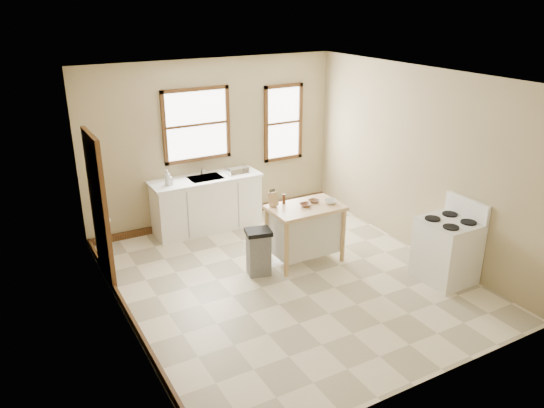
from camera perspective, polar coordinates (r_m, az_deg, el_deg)
The scene contains 23 objects.
floor at distance 7.53m, azimuth 1.82°, elevation -8.14°, with size 5.00×5.00×0.00m, color beige.
ceiling at distance 6.61m, azimuth 2.11°, elevation 13.45°, with size 5.00×5.00×0.00m, color white.
wall_back at distance 9.08m, azimuth -6.27°, elevation 6.54°, with size 4.50×0.04×2.80m, color tan.
wall_left at distance 6.16m, azimuth -16.26°, elevation -1.56°, with size 0.04×5.00×2.80m, color tan.
wall_right at distance 8.29m, azimuth 15.44°, elevation 4.42°, with size 0.04×5.00×2.80m, color tan.
window_main at distance 8.87m, azimuth -8.11°, elevation 8.43°, with size 1.17×0.06×1.22m, color #422512, non-canonical shape.
window_side at distance 9.61m, azimuth 1.21°, elevation 8.72°, with size 0.77×0.06×1.37m, color #422512, non-canonical shape.
door_left at distance 7.49m, azimuth -18.10°, elevation -0.54°, with size 0.06×0.90×2.10m, color #422512.
baseboard_back at distance 9.49m, azimuth -5.88°, elevation -1.34°, with size 4.50×0.04×0.12m, color #422512.
baseboard_left at distance 6.79m, azimuth -14.82°, elevation -11.98°, with size 0.04×5.00×0.12m, color #422512.
sink_counter at distance 9.00m, azimuth -7.03°, elevation 0.07°, with size 1.86×0.62×0.92m, color white, non-canonical shape.
faucet at distance 8.97m, azimuth -7.64°, elevation 3.83°, with size 0.03×0.03×0.22m, color silver.
soap_bottle_a at distance 8.53m, azimuth -11.18°, elevation 2.81°, with size 0.10×0.10×0.26m, color #B2B2B2.
soap_bottle_b at distance 8.57m, azimuth -10.98°, elevation 2.66°, with size 0.08×0.09×0.19m, color #B2B2B2.
dish_rack at distance 9.01m, azimuth -3.81°, elevation 3.62°, with size 0.36×0.27×0.09m, color silver, non-canonical shape.
kitchen_island at distance 7.88m, azimuth 3.56°, elevation -3.20°, with size 1.07×0.68×0.88m, color tan, non-canonical shape.
knife_block at distance 7.65m, azimuth 0.12°, elevation 0.46°, with size 0.10×0.10×0.20m, color tan, non-canonical shape.
pepper_grinder at distance 7.76m, azimuth 1.29°, elevation 0.55°, with size 0.04×0.04×0.15m, color #412411.
bowl_a at distance 7.70m, azimuth 3.63°, elevation -0.10°, with size 0.17×0.17×0.04m, color brown.
bowl_b at distance 7.86m, azimuth 4.52°, elevation 0.32°, with size 0.16×0.16×0.04m, color brown.
bowl_c at distance 7.82m, azimuth 6.33°, elevation 0.23°, with size 0.18×0.18×0.06m, color silver.
trash_bin at distance 7.53m, azimuth -1.45°, elevation -5.19°, with size 0.35×0.30×0.68m, color gray, non-canonical shape.
gas_stove at distance 7.68m, azimuth 18.37°, elevation -3.87°, with size 0.71×0.72×1.16m, color white, non-canonical shape.
Camera 1 is at (-3.41, -5.59, 3.73)m, focal length 35.00 mm.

